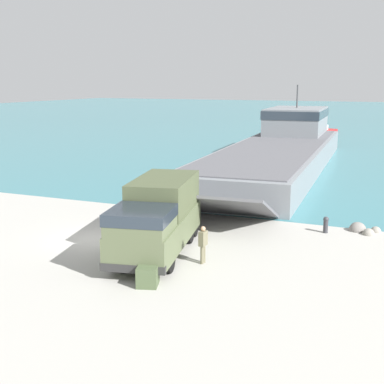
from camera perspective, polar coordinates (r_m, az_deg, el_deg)
ground_plane at (r=26.80m, az=-9.91°, el=-4.95°), size 240.00×240.00×0.00m
water_surface at (r=119.40m, az=16.36°, el=7.66°), size 240.00×180.00×0.01m
landing_craft at (r=50.00m, az=9.50°, el=4.80°), size 10.24×38.97×7.21m
military_truck at (r=24.01m, az=-3.71°, el=-2.63°), size 4.10×7.99×3.22m
soldier_on_ramp at (r=22.72m, az=1.18°, el=-5.37°), size 0.27×0.46×1.63m
moored_boat_a at (r=80.25m, az=13.17°, el=6.34°), size 5.28×7.52×1.33m
moored_boat_b at (r=76.95m, az=11.24°, el=6.30°), size 4.02×5.58×1.72m
mooring_bollard at (r=28.18m, az=14.08°, el=-3.33°), size 0.28×0.28×0.85m
cargo_crate at (r=20.59m, az=-4.74°, el=-8.88°), size 1.03×1.13×0.78m
shoreline_rock_a at (r=28.56m, az=18.30°, el=-4.34°), size 0.64×0.64×0.64m
shoreline_rock_b at (r=29.22m, az=19.00°, el=-4.03°), size 0.55×0.55×0.55m
shoreline_rock_c at (r=29.11m, az=17.24°, el=-3.97°), size 0.92×0.92×0.92m
shoreline_rock_d at (r=32.77m, az=-6.95°, el=-1.78°), size 1.05×1.05×1.05m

